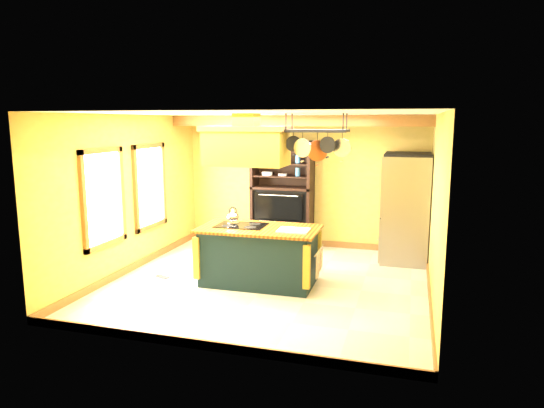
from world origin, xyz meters
The scene contains 15 objects.
floor centered at (0.00, 0.00, 0.00)m, with size 5.00×5.00×0.00m, color beige.
ceiling centered at (0.00, 0.00, 2.70)m, with size 5.00×5.00×0.00m, color white.
wall_back centered at (0.00, 2.50, 1.35)m, with size 5.00×0.02×2.70m, color gold.
wall_front centered at (0.00, -2.50, 1.35)m, with size 5.00×0.02×2.70m, color gold.
wall_left centered at (-2.50, 0.00, 1.35)m, with size 0.02×5.00×2.70m, color gold.
wall_right centered at (2.50, 0.00, 1.35)m, with size 0.02×5.00×2.70m, color gold.
ceiling_beam centered at (0.00, 1.70, 2.59)m, with size 5.00×0.15×0.20m, color olive.
window_near centered at (-2.47, -0.80, 1.40)m, with size 0.06×1.06×1.56m.
window_far centered at (-2.47, 0.60, 1.40)m, with size 0.06×1.06×1.56m.
kitchen_island centered at (-0.14, -0.09, 0.47)m, with size 1.91×1.08×1.11m.
range_hood centered at (-0.34, -0.10, 2.23)m, with size 1.33×0.75×0.80m.
pot_rack centered at (0.76, -0.08, 2.34)m, with size 1.01×0.47×0.71m.
refrigerator centered at (2.06, 1.90, 0.96)m, with size 0.85×1.01×1.97m.
hutch centered at (-0.39, 2.26, 0.86)m, with size 1.24×0.57×2.20m.
floor_register centered at (-1.80, -0.27, 0.01)m, with size 0.28×0.12×0.01m, color black.
Camera 1 is at (2.16, -7.25, 2.59)m, focal length 32.00 mm.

